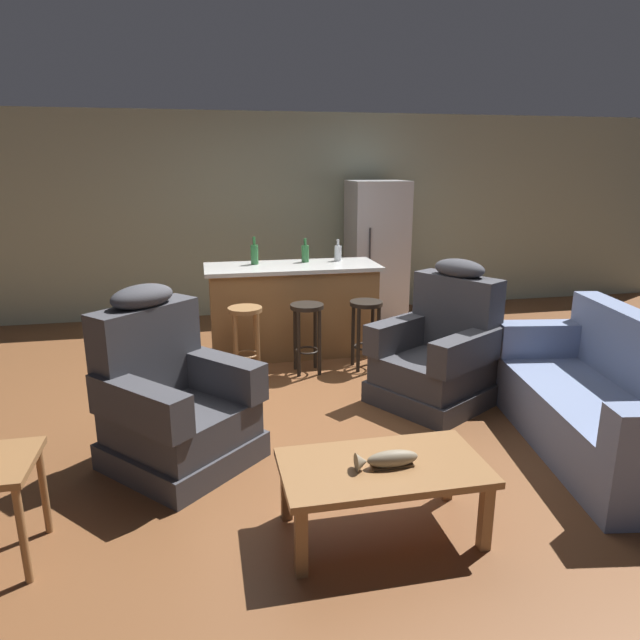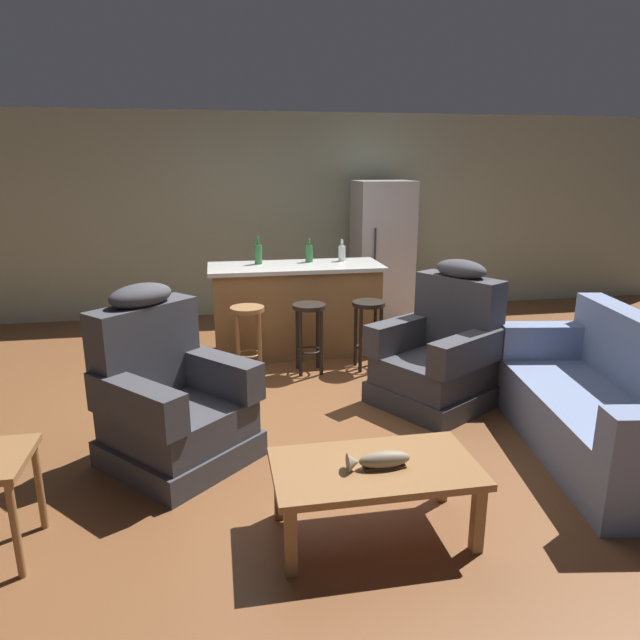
% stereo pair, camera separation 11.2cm
% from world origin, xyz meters
% --- Properties ---
extents(ground_plane, '(12.00, 12.00, 0.00)m').
position_xyz_m(ground_plane, '(0.00, 0.00, 0.00)').
color(ground_plane, brown).
extents(back_wall, '(12.00, 0.05, 2.60)m').
position_xyz_m(back_wall, '(0.00, 3.12, 1.30)').
color(back_wall, '#9EA88E').
rests_on(back_wall, ground_plane).
extents(coffee_table, '(1.10, 0.60, 0.42)m').
position_xyz_m(coffee_table, '(-0.03, -1.83, 0.36)').
color(coffee_table, olive).
rests_on(coffee_table, ground_plane).
extents(fish_figurine, '(0.34, 0.10, 0.10)m').
position_xyz_m(fish_figurine, '(-0.02, -1.86, 0.46)').
color(fish_figurine, '#4C3823').
rests_on(fish_figurine, coffee_table).
extents(couch, '(1.13, 2.01, 0.94)m').
position_xyz_m(couch, '(1.81, -1.24, 0.34)').
color(couch, '#707FA3').
rests_on(couch, ground_plane).
extents(recliner_near_lamp, '(1.19, 1.19, 1.20)m').
position_xyz_m(recliner_near_lamp, '(-1.17, -0.76, 0.42)').
color(recliner_near_lamp, '#3D3D42').
rests_on(recliner_near_lamp, ground_plane).
extents(recliner_near_island, '(1.15, 1.15, 1.20)m').
position_xyz_m(recliner_near_island, '(1.00, -0.18, 0.42)').
color(recliner_near_island, '#3D3D42').
rests_on(recliner_near_island, ground_plane).
extents(kitchen_island, '(1.80, 0.70, 0.95)m').
position_xyz_m(kitchen_island, '(0.00, 1.35, 0.48)').
color(kitchen_island, olive).
rests_on(kitchen_island, ground_plane).
extents(bar_stool_left, '(0.32, 0.32, 0.68)m').
position_xyz_m(bar_stool_left, '(-0.55, 0.72, 0.47)').
color(bar_stool_left, olive).
rests_on(bar_stool_left, ground_plane).
extents(bar_stool_middle, '(0.32, 0.32, 0.68)m').
position_xyz_m(bar_stool_middle, '(0.04, 0.72, 0.47)').
color(bar_stool_middle, black).
rests_on(bar_stool_middle, ground_plane).
extents(bar_stool_right, '(0.32, 0.32, 0.68)m').
position_xyz_m(bar_stool_right, '(0.62, 0.72, 0.47)').
color(bar_stool_right, black).
rests_on(bar_stool_right, ground_plane).
extents(refrigerator, '(0.70, 0.69, 1.76)m').
position_xyz_m(refrigerator, '(1.29, 2.55, 0.88)').
color(refrigerator, '#B7B7BC').
rests_on(refrigerator, ground_plane).
extents(bottle_tall_green, '(0.08, 0.08, 0.23)m').
position_xyz_m(bottle_tall_green, '(0.53, 1.51, 1.04)').
color(bottle_tall_green, silver).
rests_on(bottle_tall_green, kitchen_island).
extents(bottle_short_amber, '(0.08, 0.08, 0.29)m').
position_xyz_m(bottle_short_amber, '(-0.37, 1.48, 1.06)').
color(bottle_short_amber, '#2D6B38').
rests_on(bottle_short_amber, kitchen_island).
extents(bottle_wine_dark, '(0.08, 0.08, 0.25)m').
position_xyz_m(bottle_wine_dark, '(0.17, 1.51, 1.05)').
color(bottle_wine_dark, '#2D6B38').
rests_on(bottle_wine_dark, kitchen_island).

